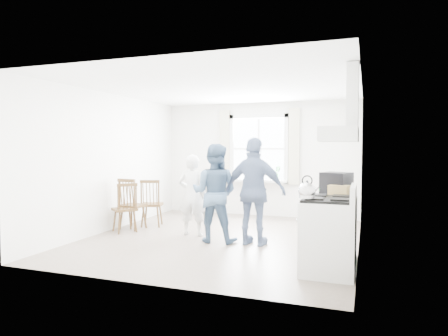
# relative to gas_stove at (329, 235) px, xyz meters

# --- Properties ---
(room_shell) EXTENTS (4.62, 5.12, 2.64)m
(room_shell) POSITION_rel_gas_stove_xyz_m (-1.91, 1.35, 0.82)
(room_shell) COLOR #7A6A5E
(room_shell) RESTS_ON ground
(window_assembly) EXTENTS (1.88, 0.24, 1.70)m
(window_assembly) POSITION_rel_gas_stove_xyz_m (-1.91, 3.80, 0.98)
(window_assembly) COLOR white
(window_assembly) RESTS_ON room_shell
(range_hood) EXTENTS (0.45, 0.76, 0.94)m
(range_hood) POSITION_rel_gas_stove_xyz_m (0.16, -0.00, 1.42)
(range_hood) COLOR silver
(range_hood) RESTS_ON room_shell
(shelf_unit) EXTENTS (0.40, 0.30, 0.80)m
(shelf_unit) POSITION_rel_gas_stove_xyz_m (-3.31, 3.68, -0.08)
(shelf_unit) COLOR slate
(shelf_unit) RESTS_ON ground
(gas_stove) EXTENTS (0.68, 0.76, 1.12)m
(gas_stove) POSITION_rel_gas_stove_xyz_m (0.00, 0.00, 0.00)
(gas_stove) COLOR silver
(gas_stove) RESTS_ON ground
(kettle) EXTENTS (0.21, 0.21, 0.30)m
(kettle) POSITION_rel_gas_stove_xyz_m (-0.24, -0.24, 0.56)
(kettle) COLOR silver
(kettle) RESTS_ON gas_stove
(low_cabinet) EXTENTS (0.50, 0.55, 0.90)m
(low_cabinet) POSITION_rel_gas_stove_xyz_m (0.07, 0.70, -0.03)
(low_cabinet) COLOR silver
(low_cabinet) RESTS_ON ground
(stereo_stack) EXTENTS (0.47, 0.45, 0.33)m
(stereo_stack) POSITION_rel_gas_stove_xyz_m (0.04, 0.72, 0.58)
(stereo_stack) COLOR black
(stereo_stack) RESTS_ON low_cabinet
(cardboard_box) EXTENTS (0.30, 0.25, 0.17)m
(cardboard_box) POSITION_rel_gas_stove_xyz_m (0.09, 0.52, 0.50)
(cardboard_box) COLOR tan
(cardboard_box) RESTS_ON low_cabinet
(windsor_chair_a) EXTENTS (0.50, 0.50, 0.95)m
(windsor_chair_a) POSITION_rel_gas_stove_xyz_m (-3.58, 1.80, 0.10)
(windsor_chair_a) COLOR #442D16
(windsor_chair_a) RESTS_ON ground
(windsor_chair_b) EXTENTS (0.47, 0.46, 1.00)m
(windsor_chair_b) POSITION_rel_gas_stove_xyz_m (-3.82, 1.41, 0.12)
(windsor_chair_b) COLOR #442D16
(windsor_chair_b) RESTS_ON ground
(windsor_chair_c) EXTENTS (0.54, 0.54, 0.93)m
(windsor_chair_c) POSITION_rel_gas_stove_xyz_m (-3.73, 1.17, 0.09)
(windsor_chair_c) COLOR #442D16
(windsor_chair_c) RESTS_ON ground
(person_left) EXTENTS (0.58, 0.58, 1.46)m
(person_left) POSITION_rel_gas_stove_xyz_m (-2.49, 1.39, 0.24)
(person_left) COLOR white
(person_left) RESTS_ON ground
(person_mid) EXTENTS (0.85, 0.85, 1.64)m
(person_mid) POSITION_rel_gas_stove_xyz_m (-1.95, 1.08, 0.34)
(person_mid) COLOR #446080
(person_mid) RESTS_ON ground
(person_right) EXTENTS (1.11, 1.11, 1.74)m
(person_right) POSITION_rel_gas_stove_xyz_m (-1.26, 1.09, 0.39)
(person_right) COLOR navy
(person_right) RESTS_ON ground
(potted_plant) EXTENTS (0.22, 0.22, 0.31)m
(potted_plant) POSITION_rel_gas_stove_xyz_m (-1.46, 3.71, 0.52)
(potted_plant) COLOR #316F3B
(potted_plant) RESTS_ON window_assembly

